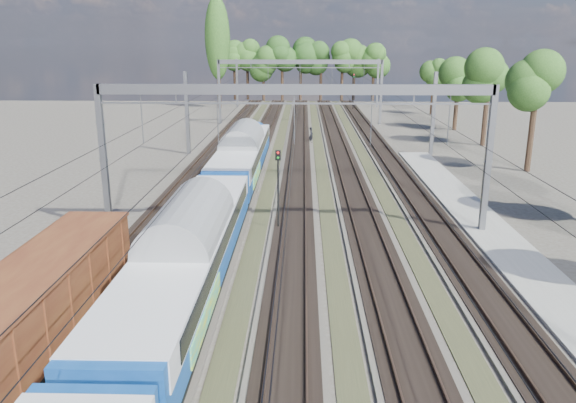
{
  "coord_description": "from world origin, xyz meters",
  "views": [
    {
      "loc": [
        0.54,
        -2.9,
        11.31
      ],
      "look_at": [
        -0.29,
        27.06,
        2.8
      ],
      "focal_mm": 35.0,
      "sensor_mm": 36.0,
      "label": 1
    }
  ],
  "objects_px": {
    "emu_train": "(187,246)",
    "freight_boxcar": "(35,308)",
    "worker": "(311,135)",
    "signal_near": "(278,180)",
    "signal_far": "(354,87)"
  },
  "relations": [
    {
      "from": "emu_train",
      "to": "freight_boxcar",
      "type": "distance_m",
      "value": 6.68
    },
    {
      "from": "worker",
      "to": "signal_near",
      "type": "xyz_separation_m",
      "value": [
        -2.44,
        -31.66,
        2.27
      ]
    },
    {
      "from": "freight_boxcar",
      "to": "worker",
      "type": "height_order",
      "value": "freight_boxcar"
    },
    {
      "from": "worker",
      "to": "signal_near",
      "type": "relative_size",
      "value": 0.36
    },
    {
      "from": "signal_near",
      "to": "freight_boxcar",
      "type": "bearing_deg",
      "value": -106.57
    },
    {
      "from": "signal_near",
      "to": "signal_far",
      "type": "relative_size",
      "value": 0.81
    },
    {
      "from": "signal_near",
      "to": "signal_far",
      "type": "xyz_separation_m",
      "value": [
        10.08,
        64.64,
        0.73
      ]
    },
    {
      "from": "emu_train",
      "to": "signal_near",
      "type": "relative_size",
      "value": 13.45
    },
    {
      "from": "worker",
      "to": "signal_far",
      "type": "distance_m",
      "value": 33.99
    },
    {
      "from": "signal_near",
      "to": "worker",
      "type": "bearing_deg",
      "value": 96.44
    },
    {
      "from": "signal_near",
      "to": "signal_far",
      "type": "height_order",
      "value": "signal_far"
    },
    {
      "from": "emu_train",
      "to": "freight_boxcar",
      "type": "height_order",
      "value": "emu_train"
    },
    {
      "from": "worker",
      "to": "signal_near",
      "type": "distance_m",
      "value": 31.84
    },
    {
      "from": "emu_train",
      "to": "signal_near",
      "type": "distance_m",
      "value": 11.13
    },
    {
      "from": "emu_train",
      "to": "worker",
      "type": "distance_m",
      "value": 42.68
    }
  ]
}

